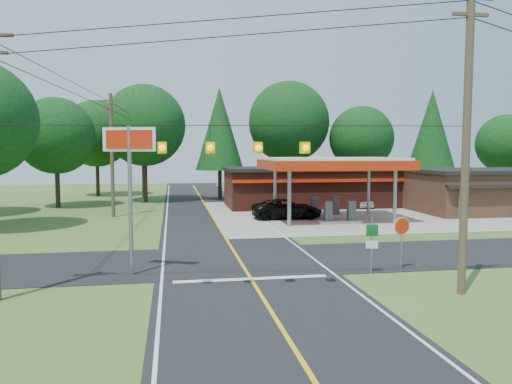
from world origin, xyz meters
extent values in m
plane|color=#355C20|center=(0.00, 0.00, 0.00)|extent=(120.00, 120.00, 0.00)
cube|color=black|center=(0.00, 0.00, 0.01)|extent=(8.00, 120.00, 0.02)
cube|color=black|center=(0.00, 0.00, 0.01)|extent=(70.00, 7.00, 0.02)
cube|color=yellow|center=(0.00, 0.00, 0.03)|extent=(0.15, 110.00, 0.00)
cylinder|color=gray|center=(5.00, 10.50, 2.10)|extent=(0.28, 0.28, 4.20)
cylinder|color=gray|center=(5.00, 15.50, 2.10)|extent=(0.28, 0.28, 4.20)
cylinder|color=gray|center=(13.00, 10.50, 2.10)|extent=(0.28, 0.28, 4.20)
cylinder|color=gray|center=(13.00, 15.50, 2.10)|extent=(0.28, 0.28, 4.20)
cube|color=red|center=(9.00, 13.00, 4.35)|extent=(10.60, 7.40, 0.70)
cube|color=white|center=(9.00, 13.00, 4.75)|extent=(10.00, 7.00, 0.25)
cube|color=#9E9B93|center=(9.00, 11.20, 0.13)|extent=(3.20, 0.90, 0.22)
cube|color=#3F3F44|center=(8.10, 11.20, 0.95)|extent=(0.55, 0.45, 1.50)
cube|color=#3F3F44|center=(9.90, 11.20, 0.95)|extent=(0.55, 0.45, 1.50)
cube|color=#9E9B93|center=(9.00, 14.80, 0.13)|extent=(3.20, 0.90, 0.22)
cube|color=#3F3F44|center=(8.10, 14.80, 0.95)|extent=(0.55, 0.45, 1.50)
cube|color=#3F3F44|center=(9.90, 14.80, 0.95)|extent=(0.55, 0.45, 1.50)
cube|color=#552318|center=(10.00, 23.00, 1.75)|extent=(16.00, 7.00, 3.50)
cube|color=black|center=(10.00, 23.00, 3.65)|extent=(16.40, 7.40, 0.30)
cube|color=red|center=(10.00, 19.40, 2.70)|extent=(16.00, 0.50, 0.25)
cylinder|color=#473828|center=(7.50, -7.00, 5.75)|extent=(0.30, 0.30, 11.50)
cube|color=#473828|center=(7.50, -7.00, 10.30)|extent=(1.40, 0.12, 0.12)
cylinder|color=#473828|center=(-8.00, 18.00, 5.00)|extent=(0.30, 0.30, 10.00)
cube|color=#473828|center=(-8.00, 18.00, 9.40)|extent=(1.80, 0.12, 0.12)
cube|color=#473828|center=(-8.00, 18.00, 8.80)|extent=(1.40, 0.12, 0.12)
cylinder|color=#473828|center=(-6.50, 35.00, 4.75)|extent=(0.30, 0.30, 9.50)
cube|color=yellow|center=(-3.55, -5.70, 5.50)|extent=(0.32, 0.32, 0.42)
cube|color=yellow|center=(-1.85, -5.90, 5.50)|extent=(0.32, 0.32, 0.42)
cube|color=yellow|center=(-0.15, -6.10, 5.50)|extent=(0.32, 0.32, 0.42)
cube|color=yellow|center=(1.55, -6.30, 5.50)|extent=(0.32, 0.32, 0.42)
cylinder|color=#332316|center=(-14.00, 26.00, 1.98)|extent=(0.44, 0.44, 3.96)
sphere|color=black|center=(-14.00, 26.00, 6.82)|extent=(7.26, 7.26, 7.26)
cylinder|color=#332316|center=(-6.00, 30.00, 2.34)|extent=(0.44, 0.44, 4.68)
sphere|color=black|center=(-6.00, 30.00, 8.06)|extent=(8.58, 8.58, 8.58)
cylinder|color=#332316|center=(2.00, 31.00, 2.16)|extent=(0.44, 0.44, 4.32)
cone|color=black|center=(2.00, 31.00, 7.80)|extent=(5.28, 5.28, 9.00)
cylinder|color=#332316|center=(10.00, 32.00, 2.52)|extent=(0.44, 0.44, 5.04)
sphere|color=black|center=(10.00, 32.00, 8.68)|extent=(9.24, 9.24, 9.24)
cylinder|color=#332316|center=(18.00, 30.00, 1.98)|extent=(0.44, 0.44, 3.96)
sphere|color=black|center=(18.00, 30.00, 6.82)|extent=(7.26, 7.26, 7.26)
cylinder|color=#332316|center=(26.00, 29.00, 2.16)|extent=(0.44, 0.44, 4.32)
cone|color=black|center=(26.00, 29.00, 7.80)|extent=(5.28, 5.28, 9.00)
cylinder|color=#332316|center=(34.00, 27.00, 1.80)|extent=(0.44, 0.44, 3.60)
sphere|color=black|center=(34.00, 27.00, 6.20)|extent=(6.60, 6.60, 6.60)
cylinder|color=#332316|center=(-12.00, 38.00, 2.16)|extent=(0.44, 0.44, 4.32)
sphere|color=black|center=(-12.00, 38.00, 7.44)|extent=(7.92, 7.92, 7.92)
imported|color=black|center=(5.75, 14.50, 0.78)|extent=(5.65, 5.65, 1.55)
imported|color=white|center=(14.68, 21.00, 0.62)|extent=(4.05, 4.05, 1.24)
cylinder|color=gray|center=(-5.00, -2.00, 3.25)|extent=(0.18, 0.18, 6.49)
cube|color=white|center=(-5.00, -2.00, 5.88)|extent=(2.27, 0.96, 1.02)
cube|color=red|center=(-5.00, -2.05, 5.88)|extent=(1.99, 0.84, 0.79)
cylinder|color=gray|center=(7.00, -3.00, 1.16)|extent=(0.07, 0.07, 2.31)
cylinder|color=gray|center=(5.36, -3.50, 1.26)|extent=(0.06, 0.06, 2.51)
cube|color=#0C591E|center=(5.36, -3.54, 1.94)|extent=(0.51, 0.14, 0.51)
cube|color=white|center=(5.36, -3.54, 1.31)|extent=(0.51, 0.14, 0.34)
camera|label=1|loc=(-3.22, -23.90, 5.39)|focal=35.00mm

